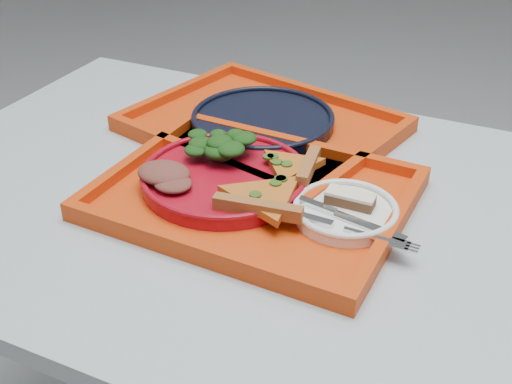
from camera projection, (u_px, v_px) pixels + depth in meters
table at (383, 270)px, 0.96m from camera, size 1.60×0.80×0.75m
tray_main at (254, 198)px, 0.98m from camera, size 0.46×0.37×0.01m
tray_far at (263, 128)px, 1.18m from camera, size 0.52×0.44×0.01m
dinner_plate at (225, 179)px, 1.00m from camera, size 0.26×0.26×0.02m
side_plate at (345, 213)px, 0.92m from camera, size 0.15×0.15×0.01m
navy_plate at (263, 121)px, 1.17m from camera, size 0.26×0.26×0.02m
pizza_slice_a at (265, 194)px, 0.93m from camera, size 0.15×0.16×0.02m
pizza_slice_b at (290, 164)px, 1.00m from camera, size 0.13×0.12×0.02m
salad_heap at (215, 143)px, 1.03m from camera, size 0.10×0.09×0.05m
meat_portion at (164, 173)px, 0.97m from camera, size 0.08×0.07×0.03m
dessert_bar at (350, 199)px, 0.92m from camera, size 0.07×0.03×0.02m
knife at (345, 216)px, 0.90m from camera, size 0.18×0.05×0.01m
fork at (343, 228)px, 0.87m from camera, size 0.19×0.03×0.01m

